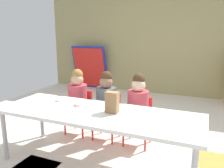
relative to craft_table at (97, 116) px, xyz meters
name	(u,v)px	position (x,y,z in m)	size (l,w,h in m)	color
ground_plane	(107,141)	(-0.14, 0.54, -0.56)	(5.47, 5.54, 0.02)	silver
back_wall	(156,34)	(-0.14, 3.31, 0.82)	(5.47, 0.10, 2.75)	tan
craft_table	(97,116)	(0.00, 0.00, 0.00)	(2.16, 0.74, 0.60)	white
seated_child_near_camera	(78,96)	(-0.59, 0.60, 0.00)	(0.32, 0.32, 0.92)	red
seated_child_middle_seat	(106,99)	(-0.16, 0.60, 0.00)	(0.33, 0.33, 0.92)	red
seated_child_far_right	(138,103)	(0.27, 0.60, 0.00)	(0.32, 0.32, 0.92)	red
folded_activity_table	(90,67)	(-1.76, 3.11, -0.02)	(0.90, 0.29, 1.09)	#1E33BF
paper_bag_brown	(112,102)	(0.16, 0.04, 0.15)	(0.13, 0.09, 0.22)	#9E754C
paper_plate_near_edge	(60,101)	(-0.57, 0.15, 0.05)	(0.18, 0.18, 0.01)	white
paper_plate_center_table	(80,109)	(-0.20, -0.02, 0.05)	(0.18, 0.18, 0.01)	white
donut_powdered_on_plate	(59,100)	(-0.57, 0.15, 0.07)	(0.10, 0.10, 0.03)	white
donut_powdered_loose	(80,104)	(-0.27, 0.10, 0.06)	(0.12, 0.12, 0.04)	white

